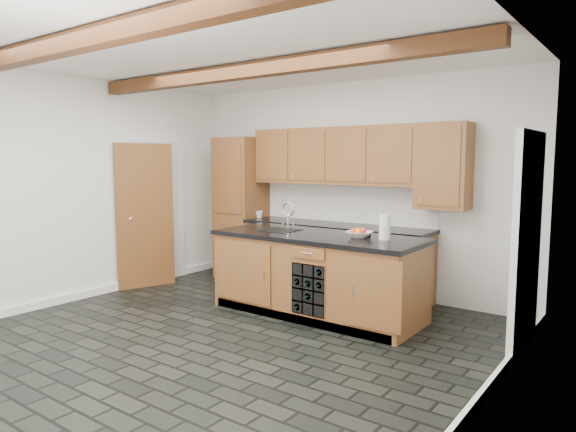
{
  "coord_description": "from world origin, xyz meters",
  "views": [
    {
      "loc": [
        3.46,
        -3.57,
        1.78
      ],
      "look_at": [
        0.25,
        0.8,
        1.18
      ],
      "focal_mm": 32.0,
      "sensor_mm": 36.0,
      "label": 1
    }
  ],
  "objects_px": {
    "island": "(317,274)",
    "kitchen_scale": "(361,232)",
    "fruit_bowl": "(359,234)",
    "paper_towel": "(385,227)"
  },
  "relations": [
    {
      "from": "island",
      "to": "kitchen_scale",
      "type": "height_order",
      "value": "kitchen_scale"
    },
    {
      "from": "kitchen_scale",
      "to": "paper_towel",
      "type": "height_order",
      "value": "paper_towel"
    },
    {
      "from": "fruit_bowl",
      "to": "island",
      "type": "bearing_deg",
      "value": -171.21
    },
    {
      "from": "paper_towel",
      "to": "kitchen_scale",
      "type": "bearing_deg",
      "value": 156.24
    },
    {
      "from": "fruit_bowl",
      "to": "paper_towel",
      "type": "distance_m",
      "value": 0.31
    },
    {
      "from": "kitchen_scale",
      "to": "fruit_bowl",
      "type": "xyz_separation_m",
      "value": [
        0.08,
        -0.18,
        0.01
      ]
    },
    {
      "from": "kitchen_scale",
      "to": "island",
      "type": "bearing_deg",
      "value": -134.53
    },
    {
      "from": "island",
      "to": "kitchen_scale",
      "type": "relative_size",
      "value": 11.57
    },
    {
      "from": "paper_towel",
      "to": "fruit_bowl",
      "type": "bearing_deg",
      "value": -175.88
    },
    {
      "from": "fruit_bowl",
      "to": "paper_towel",
      "type": "xyz_separation_m",
      "value": [
        0.29,
        0.02,
        0.1
      ]
    }
  ]
}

